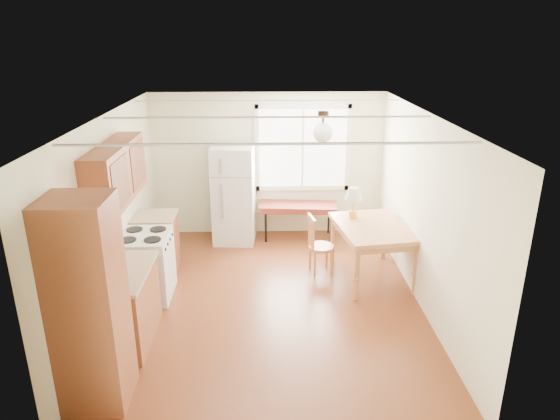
{
  "coord_description": "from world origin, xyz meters",
  "views": [
    {
      "loc": [
        -0.04,
        -5.96,
        3.45
      ],
      "look_at": [
        0.15,
        0.44,
        1.15
      ],
      "focal_mm": 32.0,
      "sensor_mm": 36.0,
      "label": 1
    }
  ],
  "objects_px": {
    "refrigerator": "(234,194)",
    "chair": "(316,241)",
    "bench": "(298,208)",
    "dining_table": "(373,232)"
  },
  "relations": [
    {
      "from": "refrigerator",
      "to": "dining_table",
      "type": "distance_m",
      "value": 2.56
    },
    {
      "from": "refrigerator",
      "to": "dining_table",
      "type": "height_order",
      "value": "refrigerator"
    },
    {
      "from": "bench",
      "to": "chair",
      "type": "bearing_deg",
      "value": -77.14
    },
    {
      "from": "refrigerator",
      "to": "chair",
      "type": "relative_size",
      "value": 1.9
    },
    {
      "from": "dining_table",
      "to": "chair",
      "type": "height_order",
      "value": "chair"
    },
    {
      "from": "refrigerator",
      "to": "chair",
      "type": "xyz_separation_m",
      "value": [
        1.29,
        -1.27,
        -0.34
      ]
    },
    {
      "from": "chair",
      "to": "bench",
      "type": "bearing_deg",
      "value": 87.58
    },
    {
      "from": "bench",
      "to": "chair",
      "type": "relative_size",
      "value": 1.57
    },
    {
      "from": "bench",
      "to": "dining_table",
      "type": "xyz_separation_m",
      "value": [
        0.98,
        -1.55,
        0.16
      ]
    },
    {
      "from": "bench",
      "to": "refrigerator",
      "type": "bearing_deg",
      "value": -171.08
    }
  ]
}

